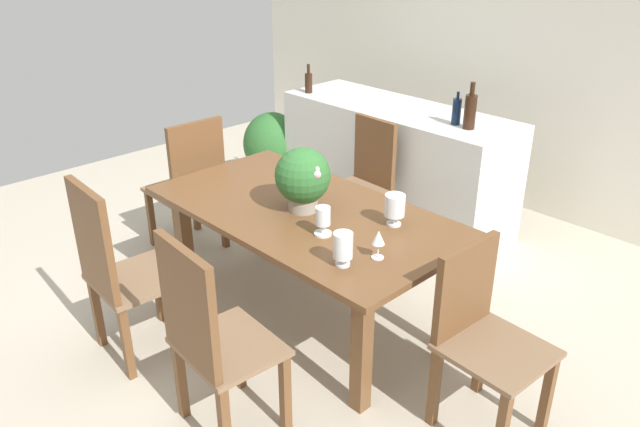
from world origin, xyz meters
The scene contains 18 objects.
ground_plane centered at (0.00, 0.00, 0.00)m, with size 7.04×7.04×0.00m, color #BCB29E.
back_wall centered at (0.00, 2.60, 1.30)m, with size 6.40×0.10×2.60m, color silver.
dining_table centered at (0.00, 0.09, 0.65)m, with size 1.87×1.00×0.75m.
chair_foot_end centered at (1.21, 0.09, 0.52)m, with size 0.48×0.47×0.94m.
chair_near_left centered at (-0.43, -0.90, 0.58)m, with size 0.49×0.49×1.07m.
chair_near_right centered at (0.41, -0.89, 0.58)m, with size 0.51×0.45×1.05m.
chair_far_left centered at (-0.42, 1.06, 0.54)m, with size 0.44×0.48×0.97m.
chair_head_end centered at (-1.20, 0.08, 0.57)m, with size 0.49×0.48×1.03m.
flower_centerpiece centered at (0.00, 0.08, 0.95)m, with size 0.32×0.32×0.37m.
crystal_vase_left centered at (0.49, 0.30, 0.86)m, with size 0.11×0.11×0.18m.
crystal_vase_center_near centered at (0.30, -0.06, 0.84)m, with size 0.10×0.10×0.16m.
crystal_vase_right centered at (0.60, -0.22, 0.85)m, with size 0.10×0.10×0.17m.
wine_glass centered at (0.67, -0.04, 0.85)m, with size 0.07×0.07×0.15m.
kitchen_counter centered at (-0.57, 1.61, 0.47)m, with size 1.95×0.66×0.94m, color silver.
wine_bottle_clear centered at (0.00, 1.56, 1.04)m, with size 0.06×0.06×0.24m.
wine_bottle_amber centered at (0.12, 1.54, 1.07)m, with size 0.08×0.08×0.33m.
wine_bottle_green centered at (-1.38, 1.41, 1.03)m, with size 0.06×0.06×0.24m.
potted_plant_floor centered at (-1.78, 1.33, 0.38)m, with size 0.53×0.53×0.69m.
Camera 1 is at (2.41, -2.12, 2.27)m, focal length 34.95 mm.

